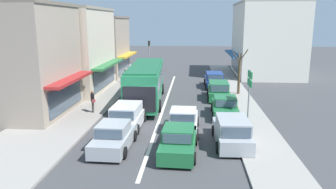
{
  "coord_description": "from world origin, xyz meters",
  "views": [
    {
      "loc": [
        2.28,
        -22.62,
        6.74
      ],
      "look_at": [
        0.39,
        2.07,
        1.2
      ],
      "focal_mm": 35.0,
      "sensor_mm": 36.0,
      "label": 1
    }
  ],
  "objects_px": {
    "parked_sedan_kerb_second": "(225,107)",
    "directional_road_sign": "(250,83)",
    "sedan_queue_gap_filler": "(114,137)",
    "pedestrian_with_handbag_near": "(93,100)",
    "sedan_adjacent_lane_lead": "(179,142)",
    "city_bus": "(146,81)",
    "sedan_behind_bus_mid": "(183,122)",
    "parked_wagon_kerb_front": "(232,132)",
    "traffic_light_downstreet": "(149,51)",
    "parked_wagon_kerb_third": "(218,91)",
    "parked_wagon_kerb_rear": "(214,80)",
    "street_tree_right": "(239,74)",
    "wagon_queue_far_back": "(127,116)",
    "pedestrian_browsing_midblock": "(126,75)"
  },
  "relations": [
    {
      "from": "directional_road_sign",
      "to": "street_tree_right",
      "type": "relative_size",
      "value": 0.84
    },
    {
      "from": "sedan_adjacent_lane_lead",
      "to": "pedestrian_with_handbag_near",
      "type": "relative_size",
      "value": 2.62
    },
    {
      "from": "sedan_adjacent_lane_lead",
      "to": "pedestrian_with_handbag_near",
      "type": "height_order",
      "value": "pedestrian_with_handbag_near"
    },
    {
      "from": "pedestrian_with_handbag_near",
      "to": "parked_wagon_kerb_front",
      "type": "bearing_deg",
      "value": -29.67
    },
    {
      "from": "parked_wagon_kerb_third",
      "to": "traffic_light_downstreet",
      "type": "relative_size",
      "value": 1.08
    },
    {
      "from": "sedan_adjacent_lane_lead",
      "to": "directional_road_sign",
      "type": "bearing_deg",
      "value": 52.48
    },
    {
      "from": "sedan_adjacent_lane_lead",
      "to": "wagon_queue_far_back",
      "type": "height_order",
      "value": "wagon_queue_far_back"
    },
    {
      "from": "pedestrian_browsing_midblock",
      "to": "parked_sedan_kerb_second",
      "type": "bearing_deg",
      "value": -50.44
    },
    {
      "from": "parked_sedan_kerb_second",
      "to": "directional_road_sign",
      "type": "bearing_deg",
      "value": -43.06
    },
    {
      "from": "parked_sedan_kerb_second",
      "to": "street_tree_right",
      "type": "distance_m",
      "value": 7.58
    },
    {
      "from": "sedan_queue_gap_filler",
      "to": "street_tree_right",
      "type": "distance_m",
      "value": 16.4
    },
    {
      "from": "parked_sedan_kerb_second",
      "to": "street_tree_right",
      "type": "xyz_separation_m",
      "value": [
        1.94,
        7.2,
        1.33
      ]
    },
    {
      "from": "city_bus",
      "to": "sedan_behind_bus_mid",
      "type": "bearing_deg",
      "value": -65.48
    },
    {
      "from": "sedan_behind_bus_mid",
      "to": "traffic_light_downstreet",
      "type": "height_order",
      "value": "traffic_light_downstreet"
    },
    {
      "from": "parked_wagon_kerb_rear",
      "to": "street_tree_right",
      "type": "height_order",
      "value": "street_tree_right"
    },
    {
      "from": "parked_wagon_kerb_rear",
      "to": "pedestrian_browsing_midblock",
      "type": "bearing_deg",
      "value": 174.56
    },
    {
      "from": "parked_wagon_kerb_rear",
      "to": "pedestrian_with_handbag_near",
      "type": "distance_m",
      "value": 14.55
    },
    {
      "from": "pedestrian_browsing_midblock",
      "to": "city_bus",
      "type": "bearing_deg",
      "value": -67.27
    },
    {
      "from": "pedestrian_with_handbag_near",
      "to": "pedestrian_browsing_midblock",
      "type": "bearing_deg",
      "value": 89.56
    },
    {
      "from": "city_bus",
      "to": "parked_wagon_kerb_front",
      "type": "distance_m",
      "value": 11.22
    },
    {
      "from": "parked_wagon_kerb_front",
      "to": "parked_sedan_kerb_second",
      "type": "bearing_deg",
      "value": 88.64
    },
    {
      "from": "parked_wagon_kerb_front",
      "to": "traffic_light_downstreet",
      "type": "relative_size",
      "value": 1.08
    },
    {
      "from": "parked_wagon_kerb_third",
      "to": "pedestrian_with_handbag_near",
      "type": "bearing_deg",
      "value": -149.66
    },
    {
      "from": "parked_sedan_kerb_second",
      "to": "parked_wagon_kerb_rear",
      "type": "distance_m",
      "value": 10.73
    },
    {
      "from": "parked_wagon_kerb_front",
      "to": "directional_road_sign",
      "type": "distance_m",
      "value": 4.99
    },
    {
      "from": "parked_wagon_kerb_third",
      "to": "traffic_light_downstreet",
      "type": "height_order",
      "value": "traffic_light_downstreet"
    },
    {
      "from": "parked_wagon_kerb_rear",
      "to": "sedan_queue_gap_filler",
      "type": "bearing_deg",
      "value": -110.14
    },
    {
      "from": "parked_wagon_kerb_rear",
      "to": "directional_road_sign",
      "type": "distance_m",
      "value": 12.33
    },
    {
      "from": "sedan_queue_gap_filler",
      "to": "traffic_light_downstreet",
      "type": "distance_m",
      "value": 28.22
    },
    {
      "from": "sedan_behind_bus_mid",
      "to": "city_bus",
      "type": "bearing_deg",
      "value": 114.52
    },
    {
      "from": "parked_wagon_kerb_rear",
      "to": "street_tree_right",
      "type": "distance_m",
      "value": 4.26
    },
    {
      "from": "parked_sedan_kerb_second",
      "to": "parked_wagon_kerb_front",
      "type": "bearing_deg",
      "value": -91.36
    },
    {
      "from": "parked_wagon_kerb_rear",
      "to": "pedestrian_with_handbag_near",
      "type": "bearing_deg",
      "value": -131.2
    },
    {
      "from": "city_bus",
      "to": "parked_wagon_kerb_front",
      "type": "xyz_separation_m",
      "value": [
        6.13,
        -9.33,
        -1.14
      ]
    },
    {
      "from": "street_tree_right",
      "to": "pedestrian_browsing_midblock",
      "type": "bearing_deg",
      "value": 159.02
    },
    {
      "from": "sedan_adjacent_lane_lead",
      "to": "parked_sedan_kerb_second",
      "type": "distance_m",
      "value": 7.8
    },
    {
      "from": "parked_wagon_kerb_third",
      "to": "sedan_adjacent_lane_lead",
      "type": "bearing_deg",
      "value": -103.24
    },
    {
      "from": "parked_wagon_kerb_rear",
      "to": "directional_road_sign",
      "type": "xyz_separation_m",
      "value": [
        1.56,
        -12.08,
        1.96
      ]
    },
    {
      "from": "parked_sedan_kerb_second",
      "to": "pedestrian_with_handbag_near",
      "type": "distance_m",
      "value": 9.71
    },
    {
      "from": "parked_sedan_kerb_second",
      "to": "city_bus",
      "type": "bearing_deg",
      "value": 149.68
    },
    {
      "from": "parked_sedan_kerb_second",
      "to": "directional_road_sign",
      "type": "xyz_separation_m",
      "value": [
        1.45,
        -1.35,
        2.04
      ]
    },
    {
      "from": "parked_wagon_kerb_third",
      "to": "city_bus",
      "type": "bearing_deg",
      "value": -164.24
    },
    {
      "from": "wagon_queue_far_back",
      "to": "parked_wagon_kerb_rear",
      "type": "xyz_separation_m",
      "value": [
        6.41,
        13.84,
        0.0
      ]
    },
    {
      "from": "street_tree_right",
      "to": "sedan_adjacent_lane_lead",
      "type": "bearing_deg",
      "value": -109.06
    },
    {
      "from": "wagon_queue_far_back",
      "to": "street_tree_right",
      "type": "xyz_separation_m",
      "value": [
        8.46,
        10.32,
        1.25
      ]
    },
    {
      "from": "wagon_queue_far_back",
      "to": "parked_wagon_kerb_front",
      "type": "height_order",
      "value": "same"
    },
    {
      "from": "sedan_queue_gap_filler",
      "to": "pedestrian_with_handbag_near",
      "type": "distance_m",
      "value": 7.29
    },
    {
      "from": "traffic_light_downstreet",
      "to": "parked_sedan_kerb_second",
      "type": "bearing_deg",
      "value": -68.61
    },
    {
      "from": "city_bus",
      "to": "wagon_queue_far_back",
      "type": "height_order",
      "value": "city_bus"
    },
    {
      "from": "directional_road_sign",
      "to": "city_bus",
      "type": "bearing_deg",
      "value": 146.96
    }
  ]
}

